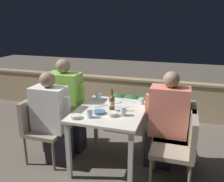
# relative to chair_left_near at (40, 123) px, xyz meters

# --- Properties ---
(ground_plane) EXTENTS (16.00, 16.00, 0.00)m
(ground_plane) POSITION_rel_chair_left_near_xyz_m (0.92, 0.16, -0.50)
(ground_plane) COLOR #665B51
(parapet_wall) EXTENTS (9.00, 0.18, 0.72)m
(parapet_wall) POSITION_rel_chair_left_near_xyz_m (0.92, 1.91, -0.14)
(parapet_wall) COLOR tan
(parapet_wall) RESTS_ON ground_plane
(dining_table) EXTENTS (0.83, 0.96, 0.74)m
(dining_table) POSITION_rel_chair_left_near_xyz_m (0.92, 0.16, 0.14)
(dining_table) COLOR silver
(dining_table) RESTS_ON ground_plane
(planter_hedge) EXTENTS (0.83, 0.47, 0.62)m
(planter_hedge) POSITION_rel_chair_left_near_xyz_m (0.94, 1.18, -0.16)
(planter_hedge) COLOR brown
(planter_hedge) RESTS_ON ground_plane
(chair_left_near) EXTENTS (0.47, 0.46, 0.83)m
(chair_left_near) POSITION_rel_chair_left_near_xyz_m (0.00, 0.00, 0.00)
(chair_left_near) COLOR gray
(chair_left_near) RESTS_ON ground_plane
(person_white_polo) EXTENTS (0.50, 0.26, 1.20)m
(person_white_polo) POSITION_rel_chair_left_near_xyz_m (0.20, 0.00, 0.09)
(person_white_polo) COLOR #282833
(person_white_polo) RESTS_ON ground_plane
(chair_left_far) EXTENTS (0.47, 0.46, 0.83)m
(chair_left_far) POSITION_rel_chair_left_near_xyz_m (0.03, 0.34, 0.00)
(chair_left_far) COLOR gray
(chair_left_far) RESTS_ON ground_plane
(person_green_blouse) EXTENTS (0.51, 0.26, 1.31)m
(person_green_blouse) POSITION_rel_chair_left_near_xyz_m (0.23, 0.34, 0.15)
(person_green_blouse) COLOR #282833
(person_green_blouse) RESTS_ON ground_plane
(chair_right_near) EXTENTS (0.47, 0.46, 0.83)m
(chair_right_near) POSITION_rel_chair_left_near_xyz_m (1.78, 0.01, 0.00)
(chair_right_near) COLOR gray
(chair_right_near) RESTS_ON ground_plane
(chair_right_far) EXTENTS (0.47, 0.46, 0.83)m
(chair_right_far) POSITION_rel_chair_left_near_xyz_m (1.77, 0.32, 0.00)
(chair_right_far) COLOR gray
(chair_right_far) RESTS_ON ground_plane
(person_coral_top) EXTENTS (0.51, 0.26, 1.23)m
(person_coral_top) POSITION_rel_chair_left_near_xyz_m (1.57, 0.32, 0.11)
(person_coral_top) COLOR #282833
(person_coral_top) RESTS_ON ground_plane
(beer_bottle) EXTENTS (0.07, 0.07, 0.27)m
(beer_bottle) POSITION_rel_chair_left_near_xyz_m (0.94, 0.14, 0.34)
(beer_bottle) COLOR brown
(beer_bottle) RESTS_ON dining_table
(plate_0) EXTENTS (0.21, 0.21, 0.01)m
(plate_0) POSITION_rel_chair_left_near_xyz_m (0.87, 0.48, 0.24)
(plate_0) COLOR white
(plate_0) RESTS_ON dining_table
(bowl_0) EXTENTS (0.14, 0.14, 0.04)m
(bowl_0) POSITION_rel_chair_left_near_xyz_m (0.83, 0.01, 0.26)
(bowl_0) COLOR #4C709E
(bowl_0) RESTS_ON dining_table
(bowl_1) EXTENTS (0.12, 0.12, 0.04)m
(bowl_1) POSITION_rel_chair_left_near_xyz_m (0.62, -0.20, 0.26)
(bowl_1) COLOR silver
(bowl_1) RESTS_ON dining_table
(bowl_2) EXTENTS (0.12, 0.12, 0.05)m
(bowl_2) POSITION_rel_chair_left_near_xyz_m (1.00, -0.01, 0.26)
(bowl_2) COLOR silver
(bowl_2) RESTS_ON dining_table
(glass_cup_0) EXTENTS (0.07, 0.07, 0.10)m
(glass_cup_0) POSITION_rel_chair_left_near_xyz_m (1.11, 0.03, 0.29)
(glass_cup_0) COLOR silver
(glass_cup_0) RESTS_ON dining_table
(glass_cup_1) EXTENTS (0.06, 0.06, 0.08)m
(glass_cup_1) POSITION_rel_chair_left_near_xyz_m (1.24, 0.48, 0.28)
(glass_cup_1) COLOR silver
(glass_cup_1) RESTS_ON dining_table
(glass_cup_2) EXTENTS (0.07, 0.07, 0.10)m
(glass_cup_2) POSITION_rel_chair_left_near_xyz_m (0.77, -0.14, 0.29)
(glass_cup_2) COLOR silver
(glass_cup_2) RESTS_ON dining_table
(glass_cup_3) EXTENTS (0.07, 0.07, 0.10)m
(glass_cup_3) POSITION_rel_chair_left_near_xyz_m (0.65, 0.44, 0.29)
(glass_cup_3) COLOR silver
(glass_cup_3) RESTS_ON dining_table
(fork_0) EXTENTS (0.17, 0.07, 0.01)m
(fork_0) POSITION_rel_chair_left_near_xyz_m (1.04, 0.29, 0.24)
(fork_0) COLOR silver
(fork_0) RESTS_ON dining_table
(fork_1) EXTENTS (0.14, 0.13, 0.01)m
(fork_1) POSITION_rel_chair_left_near_xyz_m (0.76, 0.23, 0.24)
(fork_1) COLOR silver
(fork_1) RESTS_ON dining_table
(fork_2) EXTENTS (0.17, 0.06, 0.01)m
(fork_2) POSITION_rel_chair_left_near_xyz_m (1.08, 0.50, 0.24)
(fork_2) COLOR silver
(fork_2) RESTS_ON dining_table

